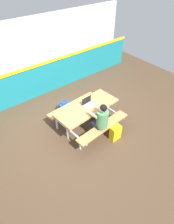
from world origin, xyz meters
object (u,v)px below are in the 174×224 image
at_px(picnic_table_main, 87,111).
at_px(backpack_dark, 115,133).
at_px(laptop_silver, 88,104).
at_px(tote_bag_bright, 64,107).
at_px(student_nearer, 100,119).

bearing_deg(picnic_table_main, backpack_dark, -70.63).
height_order(picnic_table_main, laptop_silver, laptop_silver).
bearing_deg(backpack_dark, picnic_table_main, 109.37).
bearing_deg(backpack_dark, tote_bag_bright, 104.32).
relative_size(backpack_dark, tote_bag_bright, 1.02).
bearing_deg(tote_bag_bright, student_nearer, -84.64).
xyz_separation_m(picnic_table_main, backpack_dark, (0.30, -0.85, -0.36)).
relative_size(picnic_table_main, tote_bag_bright, 4.26).
bearing_deg(student_nearer, backpack_dark, -42.30).
bearing_deg(backpack_dark, laptop_silver, 103.95).
relative_size(picnic_table_main, laptop_silver, 5.48).
height_order(student_nearer, backpack_dark, student_nearer).
xyz_separation_m(picnic_table_main, laptop_silver, (0.08, 0.04, 0.21)).
relative_size(picnic_table_main, student_nearer, 1.52).
relative_size(laptop_silver, backpack_dark, 0.76).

